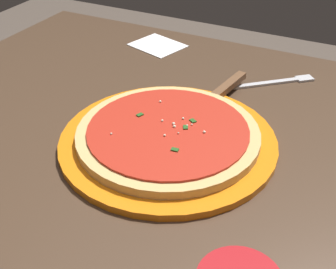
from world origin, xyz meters
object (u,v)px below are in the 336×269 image
Objects in this scene: pizza at (168,133)px; fork at (278,82)px; pizza_server at (218,95)px; serving_plate at (168,141)px; napkin_folded_right at (158,45)px.

pizza is 0.33m from fork.
fork is (-0.09, -0.14, -0.02)m from pizza_server.
serving_plate is 3.08× the size of napkin_folded_right.
serving_plate is 2.48× the size of fork.
pizza reaches higher than napkin_folded_right.
napkin_folded_right is (0.22, -0.37, -0.02)m from pizza.
napkin_folded_right is (0.22, -0.37, -0.01)m from serving_plate.
pizza_server is at bearing -98.48° from pizza.
serving_plate reaches higher than fork.
pizza is at bearing -119.69° from serving_plate.
fork is (-0.33, 0.06, 0.00)m from napkin_folded_right.
pizza is at bearing 81.52° from pizza_server.
pizza reaches higher than fork.
napkin_folded_right is at bearing -59.98° from serving_plate.
fork is at bearing 169.34° from napkin_folded_right.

